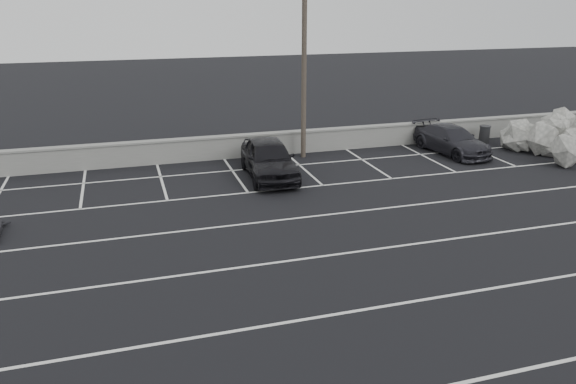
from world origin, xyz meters
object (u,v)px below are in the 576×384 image
object	(u,v)px
car_left	(269,158)
riprap_pile	(575,142)
utility_pole	(304,62)
trash_bin	(485,134)
car_right	(452,140)

from	to	relation	value
car_left	riprap_pile	size ratio (longest dim) A/B	0.75
car_left	utility_pole	xyz separation A→B (m)	(2.31, 2.52, 3.51)
utility_pole	trash_bin	size ratio (longest dim) A/B	9.83
trash_bin	riprap_pile	bearing A→B (deg)	-51.75
trash_bin	riprap_pile	size ratio (longest dim) A/B	0.14
car_right	riprap_pile	world-z (taller)	riprap_pile
utility_pole	trash_bin	world-z (taller)	utility_pole
car_right	riprap_pile	distance (m)	5.64
utility_pole	riprap_pile	world-z (taller)	utility_pole
car_right	trash_bin	distance (m)	3.02
utility_pole	car_right	bearing A→B (deg)	-11.26
car_left	riprap_pile	bearing A→B (deg)	0.19
car_right	car_left	bearing A→B (deg)	179.88
utility_pole	riprap_pile	bearing A→B (deg)	-15.31
car_right	utility_pole	size ratio (longest dim) A/B	0.52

